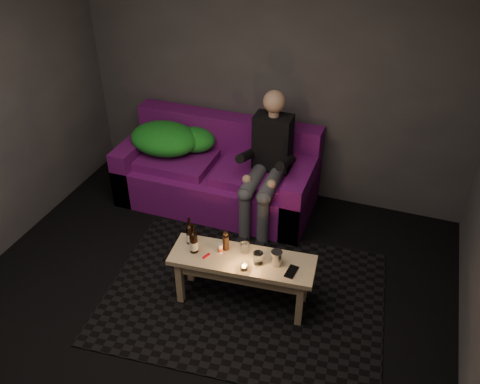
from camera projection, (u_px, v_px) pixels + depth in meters
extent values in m
plane|color=black|center=(184.00, 337.00, 3.92)|extent=(4.50, 4.50, 0.00)
plane|color=#434143|center=(274.00, 74.00, 4.93)|extent=(4.00, 0.00, 4.00)
cube|color=black|center=(244.00, 296.00, 4.27)|extent=(2.43, 1.87, 0.01)
cube|color=#600D65|center=(217.00, 185.00, 5.30)|extent=(1.98, 0.89, 0.42)
cube|color=#600D65|center=(228.00, 135.00, 5.32)|extent=(1.98, 0.22, 0.44)
cube|color=#600D65|center=(141.00, 162.00, 5.49)|extent=(0.20, 0.89, 0.61)
cube|color=#600D65|center=(301.00, 194.00, 4.99)|extent=(0.20, 0.89, 0.61)
cube|color=#600D65|center=(177.00, 160.00, 5.23)|extent=(0.74, 0.59, 0.10)
cube|color=#600D65|center=(254.00, 175.00, 5.00)|extent=(0.74, 0.59, 0.10)
ellipsoid|color=#18881E|center=(164.00, 139.00, 5.21)|extent=(0.71, 0.55, 0.30)
ellipsoid|color=#18881E|center=(195.00, 139.00, 5.25)|extent=(0.44, 0.36, 0.24)
ellipsoid|color=#18881E|center=(152.00, 136.00, 5.40)|extent=(0.32, 0.26, 0.16)
cube|color=black|center=(273.00, 142.00, 4.84)|extent=(0.36, 0.22, 0.54)
sphere|color=#DAA988|center=(274.00, 101.00, 4.61)|extent=(0.21, 0.21, 0.21)
cylinder|color=#4A4D54|center=(253.00, 181.00, 4.78)|extent=(0.14, 0.49, 0.14)
cylinder|color=#4A4D54|center=(271.00, 184.00, 4.73)|extent=(0.14, 0.49, 0.14)
cylinder|color=#4A4D54|center=(245.00, 218.00, 4.75)|extent=(0.11, 0.11, 0.50)
cylinder|color=#4A4D54|center=(263.00, 222.00, 4.70)|extent=(0.11, 0.11, 0.50)
cube|color=black|center=(242.00, 240.00, 4.83)|extent=(0.09, 0.22, 0.06)
cube|color=black|center=(260.00, 244.00, 4.78)|extent=(0.09, 0.22, 0.06)
cube|color=tan|center=(242.00, 260.00, 3.98)|extent=(1.17, 0.47, 0.04)
cube|color=tan|center=(242.00, 267.00, 4.02)|extent=(1.02, 0.37, 0.10)
cube|color=tan|center=(180.00, 282.00, 4.11)|extent=(0.06, 0.06, 0.43)
cube|color=tan|center=(190.00, 261.00, 4.32)|extent=(0.06, 0.06, 0.43)
cube|color=tan|center=(299.00, 305.00, 3.91)|extent=(0.06, 0.06, 0.43)
cube|color=tan|center=(304.00, 282.00, 4.11)|extent=(0.06, 0.06, 0.43)
cylinder|color=black|center=(190.00, 235.00, 4.08)|extent=(0.06, 0.06, 0.17)
cylinder|color=white|center=(190.00, 237.00, 4.09)|extent=(0.06, 0.06, 0.07)
cone|color=black|center=(189.00, 225.00, 4.02)|extent=(0.06, 0.06, 0.03)
cylinder|color=black|center=(189.00, 222.00, 4.01)|extent=(0.02, 0.02, 0.08)
cylinder|color=black|center=(194.00, 242.00, 3.99)|extent=(0.07, 0.07, 0.18)
cylinder|color=white|center=(194.00, 245.00, 4.00)|extent=(0.07, 0.07, 0.08)
cone|color=black|center=(193.00, 232.00, 3.93)|extent=(0.07, 0.07, 0.03)
cylinder|color=black|center=(193.00, 229.00, 3.91)|extent=(0.02, 0.02, 0.09)
cylinder|color=silver|center=(220.00, 248.00, 4.00)|extent=(0.05, 0.05, 0.08)
cylinder|color=black|center=(226.00, 243.00, 4.02)|extent=(0.06, 0.06, 0.13)
cylinder|color=white|center=(245.00, 248.00, 4.01)|extent=(0.09, 0.09, 0.08)
cylinder|color=white|center=(244.00, 267.00, 3.85)|extent=(0.06, 0.06, 0.04)
sphere|color=orange|center=(244.00, 266.00, 3.85)|extent=(0.02, 0.02, 0.02)
cylinder|color=white|center=(258.00, 258.00, 3.90)|extent=(0.09, 0.09, 0.10)
cylinder|color=#ABADB1|center=(277.00, 258.00, 3.88)|extent=(0.11, 0.11, 0.12)
cube|color=black|center=(291.00, 272.00, 3.84)|extent=(0.09, 0.15, 0.01)
cube|color=red|center=(206.00, 256.00, 3.98)|extent=(0.04, 0.07, 0.01)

